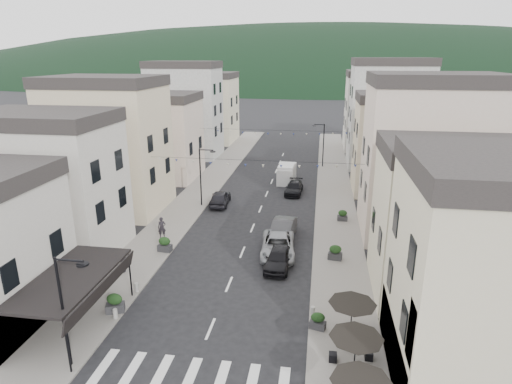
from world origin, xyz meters
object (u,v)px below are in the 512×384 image
delivery_van (287,173)px  parked_car_a (279,258)px  parked_car_d (294,188)px  parked_car_e (220,198)px  parked_car_b (283,230)px  parked_car_c (278,246)px  pedestrian_a (162,228)px  pedestrian_b (122,260)px

delivery_van → parked_car_a: bearing=-84.3°
parked_car_d → parked_car_e: size_ratio=0.98×
parked_car_d → parked_car_e: bearing=-143.0°
parked_car_b → parked_car_c: 3.04m
parked_car_e → pedestrian_a: (-2.83, -9.16, 0.27)m
parked_car_c → pedestrian_a: pedestrian_a is taller
parked_car_c → parked_car_d: (0.20, 15.63, -0.13)m
parked_car_b → pedestrian_a: (-10.00, -1.55, 0.22)m
parked_car_b → parked_car_e: (-7.17, 7.61, -0.05)m
parked_car_d → pedestrian_a: 17.39m
parked_car_a → parked_car_e: size_ratio=0.97×
parked_car_a → delivery_van: delivery_van is taller
parked_car_e → pedestrian_b: size_ratio=2.53×
delivery_van → pedestrian_b: size_ratio=2.70×
parked_car_b → pedestrian_a: size_ratio=2.71×
parked_car_c → parked_car_e: size_ratio=1.23×
parked_car_c → pedestrian_b: 11.57m
parked_car_d → delivery_van: delivery_van is taller
parked_car_a → pedestrian_a: size_ratio=2.38×
parked_car_c → delivery_van: 20.21m
delivery_van → parked_car_e: bearing=-120.2°
parked_car_b → delivery_van: delivery_van is taller
parked_car_c → pedestrian_a: size_ratio=3.04×
parked_car_a → pedestrian_b: pedestrian_b is taller
parked_car_d → pedestrian_b: bearing=-115.4°
parked_car_e → parked_car_a: bearing=116.5°
parked_car_d → delivery_van: size_ratio=0.92×
pedestrian_b → pedestrian_a: bearing=121.2°
parked_car_b → delivery_van: (-1.08, 17.15, 0.30)m
parked_car_a → pedestrian_a: pedestrian_a is taller
parked_car_c → pedestrian_b: bearing=-160.9°
parked_car_c → pedestrian_b: pedestrian_b is taller
parked_car_a → pedestrian_b: size_ratio=2.45×
parked_car_d → delivery_van: bearing=107.5°
pedestrian_a → parked_car_b: bearing=-11.1°
pedestrian_b → parked_car_a: bearing=51.1°
parked_car_b → parked_car_c: bearing=-85.3°
parked_car_b → pedestrian_a: bearing=-165.0°
parked_car_b → pedestrian_a: 10.12m
parked_car_a → parked_car_e: (-7.37, 12.66, 0.02)m
parked_car_e → pedestrian_a: bearing=69.1°
parked_car_e → pedestrian_b: bearing=73.3°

